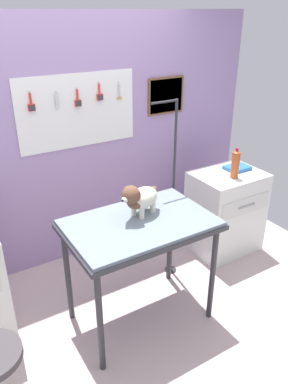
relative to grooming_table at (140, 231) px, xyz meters
name	(u,v)px	position (x,y,z in m)	size (l,w,h in m)	color
ground	(142,331)	(-0.07, -0.13, -0.84)	(4.40, 4.00, 0.04)	#C3ADA9
rear_wall_panel	(71,146)	(-0.06, 1.15, 0.34)	(4.00, 0.11, 2.30)	#9F83B6
grooming_table	(140,231)	(0.00, 0.00, 0.00)	(1.09, 0.70, 0.91)	#2D2D33
grooming_arm	(172,200)	(0.56, 0.37, -0.05)	(0.30, 0.11, 1.66)	#2D2D33
dog	(140,198)	(0.04, 0.07, 0.23)	(0.37, 0.25, 0.27)	beige
cabinet_right	(225,212)	(1.27, 0.42, -0.40)	(0.68, 0.54, 0.85)	silver
soda_bottle	(235,164)	(1.24, 0.32, 0.17)	(0.08, 0.08, 0.29)	#B75022
supply_tray	(237,168)	(1.41, 0.46, 0.05)	(0.24, 0.18, 0.04)	#2D70BC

